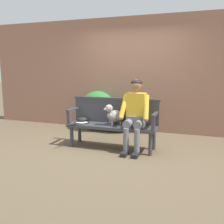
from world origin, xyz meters
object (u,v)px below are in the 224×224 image
(person_seated, at_px, (135,112))
(garden_bench, at_px, (112,128))
(baseball_glove, at_px, (82,119))
(dog_on_bench, at_px, (114,115))
(tennis_racket, at_px, (81,123))

(person_seated, bearing_deg, garden_bench, 178.97)
(garden_bench, xyz_separation_m, baseball_glove, (-0.68, 0.10, 0.11))
(baseball_glove, bearing_deg, garden_bench, -33.37)
(person_seated, relative_size, dog_on_bench, 3.32)
(dog_on_bench, bearing_deg, person_seated, -0.18)
(dog_on_bench, height_order, baseball_glove, dog_on_bench)
(dog_on_bench, xyz_separation_m, baseball_glove, (-0.71, 0.10, -0.16))
(garden_bench, relative_size, baseball_glove, 7.81)
(tennis_racket, bearing_deg, garden_bench, 4.75)
(tennis_racket, bearing_deg, person_seated, 2.34)
(garden_bench, relative_size, tennis_racket, 2.95)
(person_seated, bearing_deg, baseball_glove, 174.79)
(person_seated, distance_m, baseball_glove, 1.16)
(garden_bench, bearing_deg, tennis_racket, -175.25)
(tennis_racket, distance_m, baseball_glove, 0.16)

